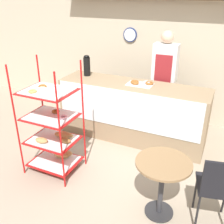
{
  "coord_description": "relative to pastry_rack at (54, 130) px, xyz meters",
  "views": [
    {
      "loc": [
        1.36,
        -2.51,
        2.36
      ],
      "look_at": [
        0.0,
        0.43,
        0.82
      ],
      "focal_mm": 42.0,
      "sensor_mm": 36.0,
      "label": 1
    }
  ],
  "objects": [
    {
      "name": "coffee_carafe",
      "position": [
        -0.25,
        1.38,
        0.52
      ],
      "size": [
        0.12,
        0.12,
        0.36
      ],
      "color": "black",
      "rests_on": "display_counter"
    },
    {
      "name": "person_worker",
      "position": [
        1.02,
        1.8,
        0.34
      ],
      "size": [
        0.4,
        0.23,
        1.76
      ],
      "color": "#282833",
      "rests_on": "ground_plane"
    },
    {
      "name": "cafe_chair",
      "position": [
        2.12,
        -0.16,
        -0.06
      ],
      "size": [
        0.45,
        0.45,
        0.9
      ],
      "rotation": [
        0.0,
        0.0,
        3.36
      ],
      "color": "black",
      "rests_on": "ground_plane"
    },
    {
      "name": "display_counter",
      "position": [
        0.65,
        1.27,
        -0.14
      ],
      "size": [
        2.44,
        0.67,
        0.97
      ],
      "color": "#937A5B",
      "rests_on": "ground_plane"
    },
    {
      "name": "cafe_table",
      "position": [
        1.56,
        -0.2,
        -0.1
      ],
      "size": [
        0.6,
        0.6,
        0.71
      ],
      "color": "#262628",
      "rests_on": "ground_plane"
    },
    {
      "name": "pastry_rack",
      "position": [
        0.0,
        0.0,
        0.0
      ],
      "size": [
        0.7,
        0.57,
        1.56
      ],
      "color": "#B71414",
      "rests_on": "ground_plane"
    },
    {
      "name": "ground_plane",
      "position": [
        0.65,
        0.03,
        -0.62
      ],
      "size": [
        14.0,
        14.0,
        0.0
      ],
      "primitive_type": "plane",
      "color": "gray"
    },
    {
      "name": "donut_tray_counter",
      "position": [
        0.77,
        1.32,
        0.37
      ],
      "size": [
        0.41,
        0.27,
        0.05
      ],
      "color": "silver",
      "rests_on": "display_counter"
    },
    {
      "name": "back_wall",
      "position": [
        0.66,
        2.34,
        0.74
      ],
      "size": [
        10.0,
        0.3,
        2.7
      ],
      "color": "beige",
      "rests_on": "ground_plane"
    }
  ]
}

